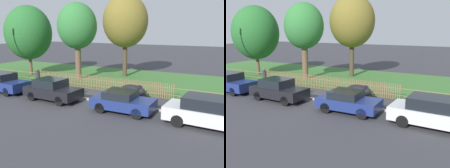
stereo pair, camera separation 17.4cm
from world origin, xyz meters
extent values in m
plane|color=#38383D|center=(0.00, 0.00, 0.00)|extent=(120.00, 120.00, 0.00)
cube|color=#B2ADA3|center=(0.00, 0.10, 0.06)|extent=(40.30, 0.20, 0.12)
cube|color=#3D7033|center=(0.00, 8.34, 0.01)|extent=(40.30, 10.74, 0.01)
cube|color=olive|center=(0.00, 2.99, 0.31)|extent=(40.30, 0.03, 0.05)
cube|color=olive|center=(0.00, 2.99, 0.81)|extent=(40.30, 0.03, 0.05)
cube|color=olive|center=(-6.24, 2.97, 0.56)|extent=(0.06, 0.03, 1.12)
cube|color=olive|center=(-6.08, 2.97, 0.56)|extent=(0.06, 0.03, 1.12)
cube|color=olive|center=(-5.93, 2.97, 0.56)|extent=(0.06, 0.03, 1.12)
cube|color=olive|center=(-5.77, 2.97, 0.56)|extent=(0.06, 0.03, 1.12)
cube|color=olive|center=(-5.61, 2.97, 0.56)|extent=(0.06, 0.03, 1.12)
cube|color=olive|center=(-5.45, 2.97, 0.56)|extent=(0.06, 0.03, 1.12)
cube|color=olive|center=(-5.29, 2.97, 0.56)|extent=(0.06, 0.03, 1.12)
cube|color=olive|center=(-5.14, 2.97, 0.56)|extent=(0.06, 0.03, 1.12)
cube|color=olive|center=(-4.98, 2.97, 0.56)|extent=(0.06, 0.03, 1.12)
cube|color=olive|center=(-4.82, 2.97, 0.56)|extent=(0.06, 0.03, 1.12)
cube|color=olive|center=(-4.66, 2.97, 0.56)|extent=(0.06, 0.03, 1.12)
cube|color=olive|center=(-4.50, 2.97, 0.56)|extent=(0.06, 0.03, 1.12)
cube|color=olive|center=(-4.35, 2.97, 0.56)|extent=(0.06, 0.03, 1.12)
cube|color=olive|center=(-4.19, 2.97, 0.56)|extent=(0.06, 0.03, 1.12)
cube|color=olive|center=(-4.03, 2.97, 0.56)|extent=(0.06, 0.03, 1.12)
cube|color=olive|center=(-3.87, 2.97, 0.56)|extent=(0.06, 0.03, 1.12)
cube|color=olive|center=(-3.71, 2.97, 0.56)|extent=(0.06, 0.03, 1.12)
cube|color=olive|center=(-3.56, 2.97, 0.56)|extent=(0.06, 0.03, 1.12)
cube|color=olive|center=(-3.40, 2.97, 0.56)|extent=(0.06, 0.03, 1.12)
cube|color=olive|center=(-3.24, 2.97, 0.56)|extent=(0.06, 0.03, 1.12)
cube|color=olive|center=(-3.08, 2.97, 0.56)|extent=(0.06, 0.03, 1.12)
cube|color=olive|center=(-2.92, 2.97, 0.56)|extent=(0.06, 0.03, 1.12)
cube|color=olive|center=(-2.77, 2.97, 0.56)|extent=(0.06, 0.03, 1.12)
cube|color=olive|center=(-2.61, 2.97, 0.56)|extent=(0.06, 0.03, 1.12)
cube|color=olive|center=(-2.45, 2.97, 0.56)|extent=(0.06, 0.03, 1.12)
cube|color=olive|center=(-2.29, 2.97, 0.56)|extent=(0.06, 0.03, 1.12)
cube|color=olive|center=(-2.13, 2.97, 0.56)|extent=(0.06, 0.03, 1.12)
cube|color=olive|center=(-1.98, 2.97, 0.56)|extent=(0.06, 0.03, 1.12)
cube|color=olive|center=(-1.82, 2.97, 0.56)|extent=(0.06, 0.03, 1.12)
cube|color=olive|center=(-1.66, 2.97, 0.56)|extent=(0.06, 0.03, 1.12)
cube|color=olive|center=(-1.50, 2.97, 0.56)|extent=(0.06, 0.03, 1.12)
cube|color=olive|center=(-1.34, 2.97, 0.56)|extent=(0.06, 0.03, 1.12)
cube|color=olive|center=(-1.19, 2.97, 0.56)|extent=(0.06, 0.03, 1.12)
cube|color=olive|center=(-1.03, 2.97, 0.56)|extent=(0.06, 0.03, 1.12)
cube|color=olive|center=(-0.87, 2.97, 0.56)|extent=(0.06, 0.03, 1.12)
cube|color=olive|center=(-0.71, 2.97, 0.56)|extent=(0.06, 0.03, 1.12)
cube|color=olive|center=(-0.55, 2.97, 0.56)|extent=(0.06, 0.03, 1.12)
cube|color=olive|center=(-0.40, 2.97, 0.56)|extent=(0.06, 0.03, 1.12)
cube|color=olive|center=(-0.24, 2.97, 0.56)|extent=(0.06, 0.03, 1.12)
cube|color=olive|center=(-0.08, 2.97, 0.56)|extent=(0.06, 0.03, 1.12)
cube|color=olive|center=(0.08, 2.97, 0.56)|extent=(0.06, 0.03, 1.12)
cube|color=olive|center=(0.24, 2.97, 0.56)|extent=(0.06, 0.03, 1.12)
cube|color=olive|center=(0.40, 2.97, 0.56)|extent=(0.06, 0.03, 1.12)
cube|color=olive|center=(0.55, 2.97, 0.56)|extent=(0.06, 0.03, 1.12)
cube|color=olive|center=(0.71, 2.97, 0.56)|extent=(0.06, 0.03, 1.12)
cube|color=olive|center=(0.87, 2.97, 0.56)|extent=(0.06, 0.03, 1.12)
cube|color=olive|center=(1.03, 2.97, 0.56)|extent=(0.06, 0.03, 1.12)
cube|color=olive|center=(1.19, 2.97, 0.56)|extent=(0.06, 0.03, 1.12)
cube|color=olive|center=(1.34, 2.97, 0.56)|extent=(0.06, 0.03, 1.12)
cube|color=olive|center=(1.50, 2.97, 0.56)|extent=(0.06, 0.03, 1.12)
cube|color=olive|center=(1.66, 2.97, 0.56)|extent=(0.06, 0.03, 1.12)
cube|color=olive|center=(1.82, 2.97, 0.56)|extent=(0.06, 0.03, 1.12)
cube|color=olive|center=(1.98, 2.97, 0.56)|extent=(0.06, 0.03, 1.12)
cube|color=olive|center=(2.13, 2.97, 0.56)|extent=(0.06, 0.03, 1.12)
cube|color=olive|center=(2.29, 2.97, 0.56)|extent=(0.06, 0.03, 1.12)
cube|color=olive|center=(2.45, 2.97, 0.56)|extent=(0.06, 0.03, 1.12)
cube|color=olive|center=(2.61, 2.97, 0.56)|extent=(0.06, 0.03, 1.12)
cube|color=olive|center=(2.77, 2.97, 0.56)|extent=(0.06, 0.03, 1.12)
cube|color=olive|center=(2.92, 2.97, 0.56)|extent=(0.06, 0.03, 1.12)
cube|color=olive|center=(3.08, 2.97, 0.56)|extent=(0.06, 0.03, 1.12)
cube|color=olive|center=(3.24, 2.97, 0.56)|extent=(0.06, 0.03, 1.12)
cube|color=olive|center=(3.40, 2.97, 0.56)|extent=(0.06, 0.03, 1.12)
cube|color=olive|center=(3.56, 2.97, 0.56)|extent=(0.06, 0.03, 1.12)
cube|color=olive|center=(3.71, 2.97, 0.56)|extent=(0.06, 0.03, 1.12)
cube|color=olive|center=(3.87, 2.97, 0.56)|extent=(0.06, 0.03, 1.12)
cube|color=olive|center=(4.03, 2.97, 0.56)|extent=(0.06, 0.03, 1.12)
cube|color=olive|center=(4.19, 2.97, 0.56)|extent=(0.06, 0.03, 1.12)
cube|color=olive|center=(4.35, 2.97, 0.56)|extent=(0.06, 0.03, 1.12)
cube|color=olive|center=(4.50, 2.97, 0.56)|extent=(0.06, 0.03, 1.12)
cube|color=olive|center=(4.66, 2.97, 0.56)|extent=(0.06, 0.03, 1.12)
cube|color=olive|center=(4.82, 2.97, 0.56)|extent=(0.06, 0.03, 1.12)
cube|color=olive|center=(4.98, 2.97, 0.56)|extent=(0.06, 0.03, 1.12)
cube|color=olive|center=(5.14, 2.97, 0.56)|extent=(0.06, 0.03, 1.12)
cube|color=olive|center=(5.29, 2.97, 0.56)|extent=(0.06, 0.03, 1.12)
cube|color=olive|center=(5.45, 2.97, 0.56)|extent=(0.06, 0.03, 1.12)
cube|color=olive|center=(5.61, 2.97, 0.56)|extent=(0.06, 0.03, 1.12)
cube|color=olive|center=(5.77, 2.97, 0.56)|extent=(0.06, 0.03, 1.12)
cube|color=olive|center=(5.93, 2.97, 0.56)|extent=(0.06, 0.03, 1.12)
cube|color=olive|center=(6.08, 2.97, 0.56)|extent=(0.06, 0.03, 1.12)
cube|color=olive|center=(6.24, 2.97, 0.56)|extent=(0.06, 0.03, 1.12)
cube|color=navy|center=(-6.20, -1.11, 0.61)|extent=(4.57, 1.91, 0.68)
cube|color=black|center=(-6.43, -1.10, 1.23)|extent=(2.22, 1.65, 0.56)
cylinder|color=black|center=(-4.77, -0.36, 0.32)|extent=(0.65, 0.16, 0.64)
cylinder|color=black|center=(-4.83, -1.96, 0.32)|extent=(0.65, 0.16, 0.64)
cylinder|color=black|center=(-7.57, -0.26, 0.32)|extent=(0.65, 0.16, 0.64)
cube|color=black|center=(-1.10, -1.11, 0.60)|extent=(4.04, 1.90, 0.66)
cube|color=black|center=(-1.29, -1.11, 1.22)|extent=(1.96, 1.67, 0.57)
cylinder|color=black|center=(0.16, -0.31, 0.32)|extent=(0.65, 0.16, 0.65)
cylinder|color=black|center=(0.12, -1.97, 0.32)|extent=(0.65, 0.16, 0.65)
cylinder|color=black|center=(-2.31, -0.25, 0.32)|extent=(0.65, 0.16, 0.65)
cylinder|color=black|center=(-2.35, -1.91, 0.32)|extent=(0.65, 0.16, 0.65)
cube|color=navy|center=(4.28, -1.11, 0.57)|extent=(3.75, 1.83, 0.60)
cube|color=black|center=(4.09, -1.11, 1.09)|extent=(1.82, 1.61, 0.43)
cylinder|color=black|center=(5.41, -0.28, 0.32)|extent=(0.64, 0.15, 0.64)
cylinder|color=black|center=(5.44, -1.88, 0.32)|extent=(0.64, 0.15, 0.64)
cylinder|color=black|center=(3.11, -0.34, 0.32)|extent=(0.64, 0.15, 0.64)
cylinder|color=black|center=(3.14, -1.94, 0.32)|extent=(0.64, 0.15, 0.64)
cube|color=silver|center=(9.08, -1.11, 0.62)|extent=(4.47, 2.01, 0.69)
cube|color=black|center=(8.86, -1.10, 1.26)|extent=(2.17, 1.74, 0.58)
cylinder|color=black|center=(7.75, -0.21, 0.32)|extent=(0.65, 0.16, 0.65)
cylinder|color=black|center=(7.68, -1.91, 0.32)|extent=(0.65, 0.16, 0.65)
cylinder|color=black|center=(4.43, 1.56, 0.32)|extent=(0.64, 0.13, 0.63)
cylinder|color=black|center=(3.00, 1.64, 0.32)|extent=(0.64, 0.13, 0.63)
ellipsoid|color=black|center=(3.71, 1.60, 0.67)|extent=(1.91, 0.80, 0.83)
ellipsoid|color=black|center=(4.16, 1.58, 0.89)|extent=(0.48, 0.90, 0.38)
cylinder|color=brown|center=(-9.90, 5.46, 1.45)|extent=(0.33, 0.33, 2.91)
ellipsoid|color=#286B2D|center=(-9.90, 5.46, 4.44)|extent=(4.86, 4.86, 5.59)
cylinder|color=brown|center=(-3.94, 5.88, 1.97)|extent=(0.57, 0.57, 3.93)
ellipsoid|color=#337A38|center=(-3.94, 5.88, 5.13)|extent=(3.78, 3.78, 4.34)
cylinder|color=#473828|center=(-0.51, 9.29, 2.08)|extent=(0.47, 0.47, 4.17)
ellipsoid|color=olive|center=(-0.51, 9.29, 5.60)|extent=(4.53, 4.53, 5.21)
cylinder|color=#7F6B51|center=(-4.90, 1.23, 0.40)|extent=(0.15, 0.15, 0.79)
cylinder|color=#7F6B51|center=(-4.68, 1.29, 0.40)|extent=(0.15, 0.15, 0.79)
cylinder|color=#333338|center=(-4.79, 1.26, 1.11)|extent=(0.40, 0.40, 0.63)
sphere|color=brown|center=(-4.79, 1.26, 1.53)|extent=(0.21, 0.21, 0.21)
camera|label=1|loc=(10.35, -13.93, 4.90)|focal=40.00mm
camera|label=2|loc=(10.51, -13.85, 4.90)|focal=40.00mm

